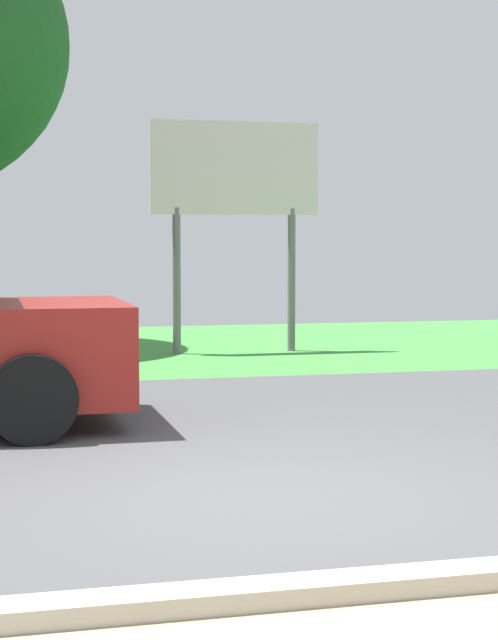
{
  "coord_description": "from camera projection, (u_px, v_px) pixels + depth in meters",
  "views": [
    {
      "loc": [
        -1.78,
        -6.6,
        1.69
      ],
      "look_at": [
        0.13,
        1.0,
        1.1
      ],
      "focal_mm": 58.67,
      "sensor_mm": 36.0,
      "label": 1
    }
  ],
  "objects": [
    {
      "name": "roadside_billboard",
      "position": [
        235.0,
        185.0,
        15.81
      ],
      "size": [
        2.6,
        0.12,
        3.5
      ],
      "color": "slate",
      "rests_on": "ground_plane"
    },
    {
      "name": "ground_plane",
      "position": [
        185.0,
        427.0,
        9.79
      ],
      "size": [
        40.0,
        22.0,
        0.2
      ],
      "color": "#4C4C4F"
    }
  ]
}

